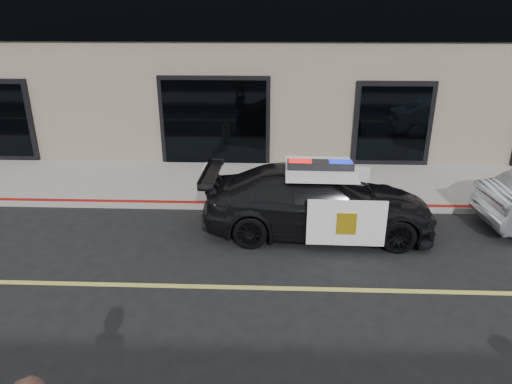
{
  "coord_description": "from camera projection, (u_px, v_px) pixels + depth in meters",
  "views": [
    {
      "loc": [
        0.84,
        -7.02,
        4.64
      ],
      "look_at": [
        0.47,
        2.2,
        1.0
      ],
      "focal_mm": 32.0,
      "sensor_mm": 36.0,
      "label": 1
    }
  ],
  "objects": [
    {
      "name": "ground",
      "position": [
        225.0,
        287.0,
        8.26
      ],
      "size": [
        120.0,
        120.0,
        0.0
      ],
      "primitive_type": "plane",
      "color": "black",
      "rests_on": "ground"
    },
    {
      "name": "sidewalk_n",
      "position": [
        244.0,
        183.0,
        13.12
      ],
      "size": [
        60.0,
        3.5,
        0.15
      ],
      "primitive_type": "cube",
      "color": "gray",
      "rests_on": "ground"
    },
    {
      "name": "fire_hydrant",
      "position": [
        208.0,
        177.0,
        12.28
      ],
      "size": [
        0.35,
        0.49,
        0.78
      ],
      "color": "beige",
      "rests_on": "sidewalk_n"
    },
    {
      "name": "police_car",
      "position": [
        318.0,
        201.0,
        10.12
      ],
      "size": [
        2.46,
        5.19,
        1.67
      ],
      "color": "black",
      "rests_on": "ground"
    }
  ]
}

